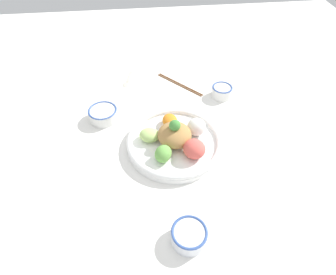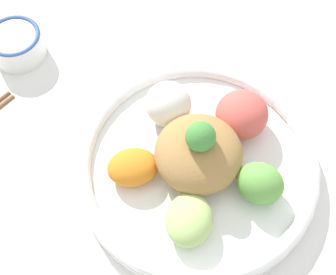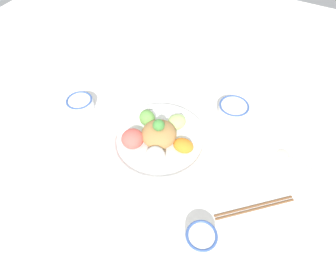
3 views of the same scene
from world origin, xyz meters
name	(u,v)px [view 1 (image 1 of 3)]	position (x,y,z in m)	size (l,w,h in m)	color
ground_plane	(167,147)	(0.00, 0.00, 0.00)	(2.40, 2.40, 0.00)	white
salad_platter	(175,140)	(0.00, -0.03, 0.03)	(0.32, 0.32, 0.12)	white
sauce_bowl_red	(222,91)	(0.26, -0.25, 0.03)	(0.08, 0.08, 0.05)	white
rice_bowl_blue	(103,114)	(0.17, 0.22, 0.03)	(0.11, 0.11, 0.05)	white
sauce_bowl_dark	(189,235)	(-0.33, -0.02, 0.03)	(0.09, 0.09, 0.05)	white
chopsticks_pair_near	(180,84)	(0.36, -0.09, 0.00)	(0.19, 0.18, 0.01)	brown
serving_spoon_main	(128,81)	(0.40, 0.13, 0.00)	(0.12, 0.05, 0.01)	beige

